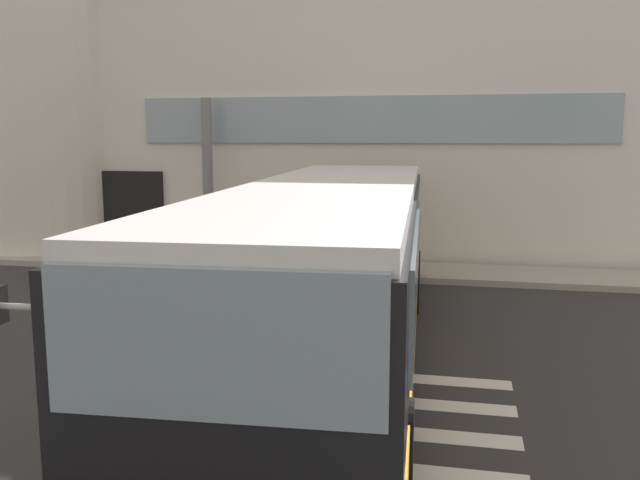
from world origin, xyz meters
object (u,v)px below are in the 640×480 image
(entry_support_column, at_px, (208,178))
(passenger_at_curb_edge, at_px, (298,227))
(bus_main_foreground, at_px, (332,272))
(passenger_near_column, at_px, (232,225))
(passenger_by_doorway, at_px, (268,228))
(safety_bollard_yellow, at_px, (402,266))

(entry_support_column, height_order, passenger_at_curb_edge, entry_support_column)
(bus_main_foreground, height_order, passenger_at_curb_edge, bus_main_foreground)
(passenger_near_column, distance_m, passenger_by_doorway, 1.12)
(bus_main_foreground, relative_size, passenger_by_doorway, 7.47)
(passenger_at_curb_edge, height_order, safety_bollard_yellow, passenger_at_curb_edge)
(passenger_by_doorway, relative_size, passenger_at_curb_edge, 1.00)
(passenger_near_column, height_order, passenger_at_curb_edge, same)
(passenger_at_curb_edge, xyz_separation_m, safety_bollard_yellow, (2.76, -1.24, -0.66))
(passenger_by_doorway, bearing_deg, entry_support_column, 157.29)
(passenger_at_curb_edge, bearing_deg, passenger_by_doorway, -162.79)
(passenger_near_column, relative_size, safety_bollard_yellow, 1.86)
(passenger_near_column, bearing_deg, passenger_by_doorway, -17.86)
(passenger_by_doorway, distance_m, passenger_at_curb_edge, 0.76)
(entry_support_column, distance_m, passenger_at_curb_edge, 2.89)
(passenger_near_column, xyz_separation_m, safety_bollard_yellow, (4.56, -1.36, -0.63))
(entry_support_column, bearing_deg, passenger_at_curb_edge, -12.10)
(entry_support_column, bearing_deg, passenger_near_column, -28.66)
(passenger_by_doorway, height_order, safety_bollard_yellow, passenger_by_doorway)
(entry_support_column, xyz_separation_m, passenger_near_column, (0.80, -0.44, -1.18))
(safety_bollard_yellow, bearing_deg, bus_main_foreground, -96.87)
(bus_main_foreground, xyz_separation_m, passenger_by_doorway, (-2.86, 6.26, -0.26))
(entry_support_column, bearing_deg, bus_main_foreground, -56.16)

